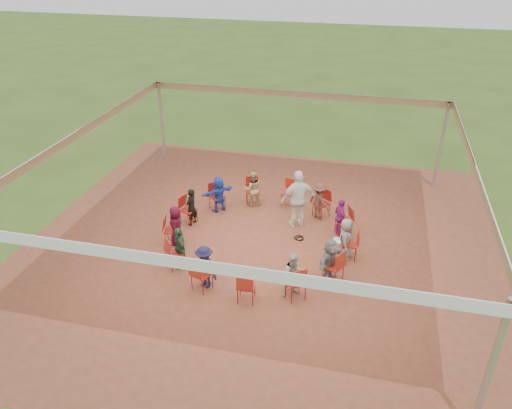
% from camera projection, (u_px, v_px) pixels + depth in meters
% --- Properties ---
extents(ground, '(80.00, 80.00, 0.00)m').
position_uv_depth(ground, '(260.00, 244.00, 14.11)').
color(ground, '#38571B').
rests_on(ground, ground).
extents(dirt_patch, '(13.00, 13.00, 0.00)m').
position_uv_depth(dirt_patch, '(260.00, 244.00, 14.11)').
color(dirt_patch, brown).
rests_on(dirt_patch, ground).
extents(tent, '(10.33, 10.33, 3.00)m').
position_uv_depth(tent, '(261.00, 168.00, 12.98)').
color(tent, '#B2B2B7').
rests_on(tent, ground).
extents(chair_0, '(0.45, 0.43, 0.90)m').
position_uv_depth(chair_0, '(350.00, 244.00, 13.33)').
color(chair_0, maroon).
rests_on(chair_0, ground).
extents(chair_1, '(0.58, 0.57, 0.90)m').
position_uv_depth(chair_1, '(344.00, 221.00, 14.36)').
color(chair_1, maroon).
rests_on(chair_1, ground).
extents(chair_2, '(0.60, 0.60, 0.90)m').
position_uv_depth(chair_2, '(321.00, 204.00, 15.29)').
color(chair_2, maroon).
rests_on(chair_2, ground).
extents(chair_3, '(0.48, 0.50, 0.90)m').
position_uv_depth(chair_3, '(289.00, 193.00, 15.90)').
color(chair_3, maroon).
rests_on(chair_3, ground).
extents(chair_4, '(0.54, 0.55, 0.90)m').
position_uv_depth(chair_4, '(252.00, 191.00, 16.05)').
color(chair_4, maroon).
rests_on(chair_4, ground).
extents(chair_5, '(0.61, 0.61, 0.90)m').
position_uv_depth(chair_5, '(217.00, 197.00, 15.71)').
color(chair_5, maroon).
rests_on(chair_5, ground).
extents(chair_6, '(0.54, 0.52, 0.90)m').
position_uv_depth(chair_6, '(188.00, 210.00, 14.95)').
color(chair_6, maroon).
rests_on(chair_6, ground).
extents(chair_7, '(0.52, 0.50, 0.90)m').
position_uv_depth(chair_7, '(172.00, 230.00, 13.95)').
color(chair_7, maroon).
rests_on(chair_7, ground).
extents(chair_8, '(0.61, 0.60, 0.90)m').
position_uv_depth(chair_8, '(176.00, 253.00, 12.93)').
color(chair_8, maroon).
rests_on(chair_8, ground).
extents(chair_9, '(0.56, 0.57, 0.90)m').
position_uv_depth(chair_9, '(202.00, 274.00, 12.14)').
color(chair_9, maroon).
rests_on(chair_9, ground).
extents(chair_10, '(0.46, 0.48, 0.90)m').
position_uv_depth(chair_10, '(246.00, 285.00, 11.75)').
color(chair_10, maroon).
rests_on(chair_10, ground).
extents(chair_11, '(0.59, 0.60, 0.90)m').
position_uv_depth(chair_11, '(296.00, 282.00, 11.85)').
color(chair_11, maroon).
rests_on(chair_11, ground).
extents(chair_12, '(0.59, 0.58, 0.90)m').
position_uv_depth(chair_12, '(334.00, 266.00, 12.42)').
color(chair_12, maroon).
rests_on(chair_12, ground).
extents(person_seated_0, '(0.33, 0.58, 1.17)m').
position_uv_depth(person_seated_0, '(346.00, 239.00, 13.29)').
color(person_seated_0, gray).
rests_on(person_seated_0, ground).
extents(person_seated_1, '(0.62, 0.77, 1.17)m').
position_uv_depth(person_seated_1, '(340.00, 217.00, 14.28)').
color(person_seated_1, '#961F82').
rests_on(person_seated_1, ground).
extents(person_seated_2, '(0.83, 0.75, 1.17)m').
position_uv_depth(person_seated_2, '(319.00, 201.00, 15.16)').
color(person_seated_2, brown).
rests_on(person_seated_2, ground).
extents(person_seated_3, '(0.64, 0.50, 1.17)m').
position_uv_depth(person_seated_3, '(253.00, 189.00, 15.88)').
color(person_seated_3, tan).
rests_on(person_seated_3, ground).
extents(person_seated_4, '(1.03, 1.07, 1.17)m').
position_uv_depth(person_seated_4, '(219.00, 194.00, 15.55)').
color(person_seated_4, '#2244B7').
rests_on(person_seated_4, ground).
extents(person_seated_5, '(0.38, 0.48, 1.17)m').
position_uv_depth(person_seated_5, '(191.00, 207.00, 14.83)').
color(person_seated_5, black).
rests_on(person_seated_5, ground).
extents(person_seated_6, '(0.43, 0.63, 1.17)m').
position_uv_depth(person_seated_6, '(176.00, 226.00, 13.88)').
color(person_seated_6, '#3F091B').
rests_on(person_seated_6, ground).
extents(person_seated_7, '(0.71, 0.75, 1.17)m').
position_uv_depth(person_seated_7, '(180.00, 248.00, 12.91)').
color(person_seated_7, '#2D5537').
rests_on(person_seated_7, ground).
extents(person_seated_8, '(0.84, 0.63, 1.17)m').
position_uv_depth(person_seated_8, '(205.00, 267.00, 12.16)').
color(person_seated_8, '#1A193D').
rests_on(person_seated_8, ground).
extents(person_seated_9, '(0.65, 0.58, 1.17)m').
position_uv_depth(person_seated_9, '(294.00, 275.00, 11.88)').
color(person_seated_9, '#ADAB98').
rests_on(person_seated_9, ground).
extents(person_seated_10, '(0.88, 1.14, 1.17)m').
position_uv_depth(person_seated_10, '(330.00, 260.00, 12.42)').
color(person_seated_10, gray).
rests_on(person_seated_10, ground).
extents(standing_person, '(1.18, 0.99, 1.79)m').
position_uv_depth(standing_person, '(298.00, 199.00, 14.59)').
color(standing_person, white).
rests_on(standing_person, ground).
extents(cable_coil, '(0.36, 0.36, 0.03)m').
position_uv_depth(cable_coil, '(299.00, 238.00, 14.37)').
color(cable_coil, black).
rests_on(cable_coil, ground).
extents(laptop, '(0.25, 0.32, 0.21)m').
position_uv_depth(laptop, '(339.00, 239.00, 13.34)').
color(laptop, '#B7B7BC').
rests_on(laptop, ground).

